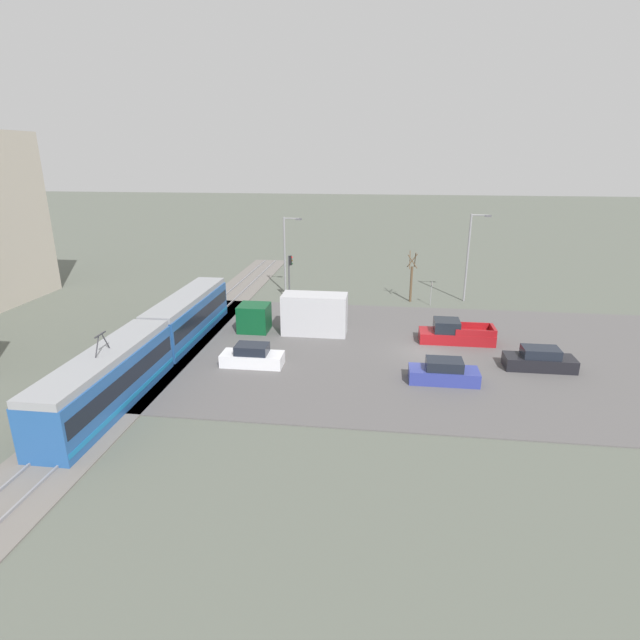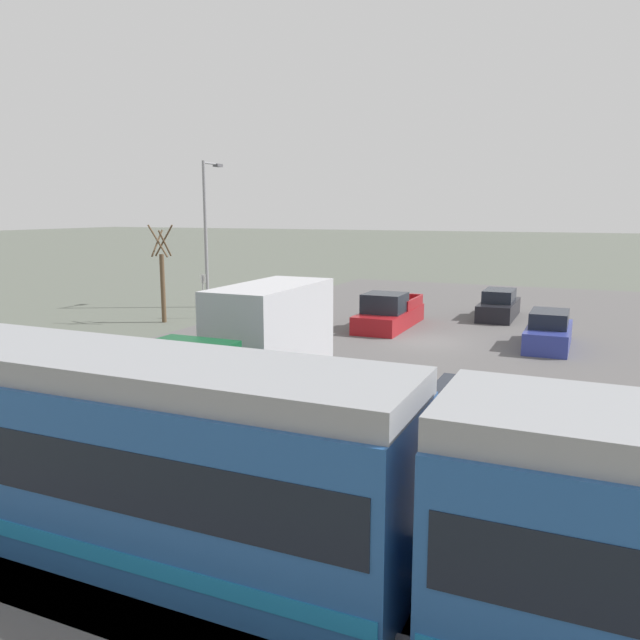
{
  "view_description": "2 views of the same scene",
  "coord_description": "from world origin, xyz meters",
  "px_view_note": "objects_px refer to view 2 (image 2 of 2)",
  "views": [
    {
      "loc": [
        -35.53,
        3.3,
        14.15
      ],
      "look_at": [
        1.26,
        8.0,
        1.87
      ],
      "focal_mm": 28.0,
      "sensor_mm": 36.0,
      "label": 1
    },
    {
      "loc": [
        -6.63,
        26.88,
        5.81
      ],
      "look_at": [
        1.08,
        9.29,
        2.45
      ],
      "focal_mm": 35.0,
      "sensor_mm": 36.0,
      "label": 2
    }
  ],
  "objects_px": {
    "sedan_car_1": "(549,332)",
    "pickup_truck": "(389,314)",
    "light_rail_tram": "(426,510)",
    "no_parking_sign": "(203,292)",
    "sedan_car_2": "(499,306)",
    "box_truck": "(253,344)",
    "street_tree": "(162,278)",
    "sedan_car_0": "(463,422)",
    "street_lamp_near_crossing": "(207,225)"
  },
  "relations": [
    {
      "from": "box_truck",
      "to": "sedan_car_0",
      "type": "bearing_deg",
      "value": 162.87
    },
    {
      "from": "light_rail_tram",
      "to": "sedan_car_2",
      "type": "xyz_separation_m",
      "value": [
        2.64,
        -26.62,
        -1.0
      ]
    },
    {
      "from": "street_tree",
      "to": "sedan_car_0",
      "type": "bearing_deg",
      "value": 146.88
    },
    {
      "from": "pickup_truck",
      "to": "street_lamp_near_crossing",
      "type": "distance_m",
      "value": 13.35
    },
    {
      "from": "sedan_car_1",
      "to": "no_parking_sign",
      "type": "relative_size",
      "value": 1.85
    },
    {
      "from": "pickup_truck",
      "to": "box_truck",
      "type": "bearing_deg",
      "value": 87.25
    },
    {
      "from": "sedan_car_1",
      "to": "street_lamp_near_crossing",
      "type": "bearing_deg",
      "value": -12.21
    },
    {
      "from": "sedan_car_0",
      "to": "street_tree",
      "type": "height_order",
      "value": "street_tree"
    },
    {
      "from": "light_rail_tram",
      "to": "street_tree",
      "type": "distance_m",
      "value": 26.37
    },
    {
      "from": "street_lamp_near_crossing",
      "to": "sedan_car_1",
      "type": "bearing_deg",
      "value": 167.79
    },
    {
      "from": "sedan_car_2",
      "to": "sedan_car_1",
      "type": "bearing_deg",
      "value": 113.84
    },
    {
      "from": "sedan_car_0",
      "to": "sedan_car_2",
      "type": "bearing_deg",
      "value": 95.47
    },
    {
      "from": "sedan_car_1",
      "to": "sedan_car_2",
      "type": "bearing_deg",
      "value": -66.16
    },
    {
      "from": "box_truck",
      "to": "no_parking_sign",
      "type": "xyz_separation_m",
      "value": [
        9.68,
        -11.47,
        -0.15
      ]
    },
    {
      "from": "light_rail_tram",
      "to": "pickup_truck",
      "type": "relative_size",
      "value": 4.28
    },
    {
      "from": "sedan_car_2",
      "to": "no_parking_sign",
      "type": "xyz_separation_m",
      "value": [
        14.92,
        6.17,
        0.74
      ]
    },
    {
      "from": "no_parking_sign",
      "to": "sedan_car_1",
      "type": "bearing_deg",
      "value": 178.0
    },
    {
      "from": "sedan_car_1",
      "to": "street_tree",
      "type": "height_order",
      "value": "street_tree"
    },
    {
      "from": "box_truck",
      "to": "sedan_car_0",
      "type": "distance_m",
      "value": 7.52
    },
    {
      "from": "pickup_truck",
      "to": "street_lamp_near_crossing",
      "type": "height_order",
      "value": "street_lamp_near_crossing"
    },
    {
      "from": "sedan_car_2",
      "to": "no_parking_sign",
      "type": "distance_m",
      "value": 16.16
    },
    {
      "from": "sedan_car_1",
      "to": "pickup_truck",
      "type": "bearing_deg",
      "value": -12.29
    },
    {
      "from": "pickup_truck",
      "to": "sedan_car_1",
      "type": "relative_size",
      "value": 1.29
    },
    {
      "from": "street_lamp_near_crossing",
      "to": "street_tree",
      "type": "bearing_deg",
      "value": 98.92
    },
    {
      "from": "box_truck",
      "to": "sedan_car_1",
      "type": "distance_m",
      "value": 13.65
    },
    {
      "from": "sedan_car_1",
      "to": "street_tree",
      "type": "distance_m",
      "value": 19.23
    },
    {
      "from": "light_rail_tram",
      "to": "street_tree",
      "type": "height_order",
      "value": "street_tree"
    },
    {
      "from": "light_rail_tram",
      "to": "street_tree",
      "type": "xyz_separation_m",
      "value": [
        18.75,
        -18.53,
        0.61
      ]
    },
    {
      "from": "pickup_truck",
      "to": "sedan_car_0",
      "type": "xyz_separation_m",
      "value": [
        -6.53,
        14.71,
        -0.04
      ]
    },
    {
      "from": "box_truck",
      "to": "street_lamp_near_crossing",
      "type": "bearing_deg",
      "value": -52.21
    },
    {
      "from": "box_truck",
      "to": "sedan_car_2",
      "type": "distance_m",
      "value": 18.42
    },
    {
      "from": "no_parking_sign",
      "to": "pickup_truck",
      "type": "bearing_deg",
      "value": -174.24
    },
    {
      "from": "light_rail_tram",
      "to": "pickup_truck",
      "type": "height_order",
      "value": "light_rail_tram"
    },
    {
      "from": "light_rail_tram",
      "to": "no_parking_sign",
      "type": "distance_m",
      "value": 26.95
    },
    {
      "from": "no_parking_sign",
      "to": "street_tree",
      "type": "bearing_deg",
      "value": 58.05
    },
    {
      "from": "light_rail_tram",
      "to": "sedan_car_2",
      "type": "height_order",
      "value": "light_rail_tram"
    },
    {
      "from": "sedan_car_2",
      "to": "box_truck",
      "type": "bearing_deg",
      "value": 73.47
    },
    {
      "from": "no_parking_sign",
      "to": "light_rail_tram",
      "type": "bearing_deg",
      "value": 130.65
    },
    {
      "from": "sedan_car_1",
      "to": "street_tree",
      "type": "xyz_separation_m",
      "value": [
        19.12,
        1.29,
        1.61
      ]
    },
    {
      "from": "pickup_truck",
      "to": "street_tree",
      "type": "height_order",
      "value": "street_tree"
    },
    {
      "from": "sedan_car_0",
      "to": "no_parking_sign",
      "type": "bearing_deg",
      "value": 140.9
    },
    {
      "from": "pickup_truck",
      "to": "sedan_car_2",
      "type": "height_order",
      "value": "pickup_truck"
    },
    {
      "from": "pickup_truck",
      "to": "street_tree",
      "type": "relative_size",
      "value": 1.12
    },
    {
      "from": "sedan_car_1",
      "to": "street_tree",
      "type": "relative_size",
      "value": 0.87
    },
    {
      "from": "sedan_car_0",
      "to": "street_tree",
      "type": "bearing_deg",
      "value": 146.88
    },
    {
      "from": "box_truck",
      "to": "street_lamp_near_crossing",
      "type": "xyz_separation_m",
      "value": [
        11.76,
        -15.17,
        3.4
      ]
    },
    {
      "from": "pickup_truck",
      "to": "no_parking_sign",
      "type": "bearing_deg",
      "value": 5.76
    },
    {
      "from": "street_tree",
      "to": "no_parking_sign",
      "type": "height_order",
      "value": "street_tree"
    },
    {
      "from": "sedan_car_2",
      "to": "street_lamp_near_crossing",
      "type": "height_order",
      "value": "street_lamp_near_crossing"
    },
    {
      "from": "box_truck",
      "to": "street_tree",
      "type": "distance_m",
      "value": 14.5
    }
  ]
}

